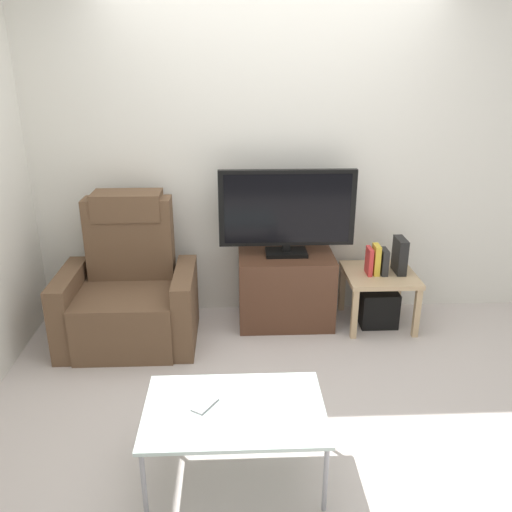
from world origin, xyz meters
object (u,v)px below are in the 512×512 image
Objects in this scene: tv_stand at (286,289)px; book_rightmost at (384,262)px; coffee_table at (234,412)px; side_table at (379,280)px; television at (287,211)px; subwoofer_box at (377,306)px; game_console at (400,255)px; book_leftmost at (369,261)px; book_middle at (376,260)px; cell_phone at (205,404)px; recliner_armchair at (129,292)px.

book_rightmost is at bearing -5.21° from tv_stand.
tv_stand is 0.82× the size of coffee_table.
television is at bearing 174.78° from side_table.
television reaches higher than side_table.
subwoofer_box is 0.39m from book_rightmost.
game_console is at bearing 51.07° from coffee_table.
television is at bearing 174.78° from subwoofer_box.
television is at bearing 172.18° from book_leftmost.
book_middle is at bearing 0.00° from book_leftmost.
tv_stand is 0.74m from book_middle.
side_table is 3.60× the size of cell_phone.
book_middle is 1.98m from cell_phone.
tv_stand is at bearing 104.28° from cell_phone.
cell_phone is (-1.31, -1.54, -0.14)m from book_rightmost.
coffee_table is at bearing -125.81° from side_table.
side_table is (0.73, -0.07, -0.56)m from television.
side_table is 0.17m from book_rightmost.
tv_stand is 0.75m from subwoofer_box.
recliner_armchair is at bearing -175.65° from game_console.
tv_stand is 1.69m from coffee_table.
coffee_table is at bearing 21.49° from cell_phone.
book_leftmost is at bearing -6.14° from tv_stand.
tv_stand is at bearing -1.00° from recliner_armchair.
television reaches higher than tv_stand.
subwoofer_box is at bearing -3.75° from tv_stand.
subwoofer_box is at bearing 124.26° from book_rightmost.
cell_phone is at bearing -127.82° from book_leftmost.
game_console is at bearing 80.99° from cell_phone.
game_console reaches higher than book_middle.
coffee_table is (-0.41, -1.64, 0.08)m from tv_stand.
tv_stand reaches higher than cell_phone.
subwoofer_box is 1.05× the size of game_console.
game_console is (0.24, 0.03, 0.03)m from book_leftmost.
book_rightmost reaches higher than side_table.
book_leftmost is 0.90× the size of book_middle.
game_console reaches higher than book_rightmost.
recliner_armchair is 4.58× the size of book_middle.
book_leftmost reaches higher than tv_stand.
cell_phone is at bearing -76.29° from recliner_armchair.
television is at bearing -0.12° from recliner_armchair.
book_leftmost is 0.05m from book_middle.
recliner_armchair is 1.93m from side_table.
side_table reaches higher than cell_phone.
recliner_armchair is at bearing -175.62° from side_table.
tv_stand is 0.72× the size of television.
recliner_armchair is 1.95m from book_rightmost.
television reaches higher than book_middle.
book_leftmost is at bearing -7.82° from television.
cell_phone is (-0.15, 0.03, 0.03)m from coffee_table.
side_table is (0.73, -0.05, 0.08)m from tv_stand.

